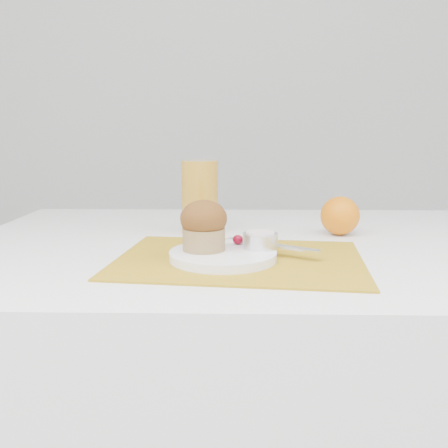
{
  "coord_description": "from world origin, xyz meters",
  "views": [
    {
      "loc": [
        -0.05,
        -0.93,
        0.97
      ],
      "look_at": [
        -0.07,
        -0.03,
        0.8
      ],
      "focal_mm": 40.0,
      "sensor_mm": 36.0,
      "label": 1
    }
  ],
  "objects_px": {
    "table": "(258,412)",
    "muffin": "(204,225)",
    "juice_glass": "(200,197)",
    "plate": "(223,255)",
    "orange": "(340,216)"
  },
  "relations": [
    {
      "from": "plate",
      "to": "table",
      "type": "bearing_deg",
      "value": 65.25
    },
    {
      "from": "table",
      "to": "juice_glass",
      "type": "height_order",
      "value": "juice_glass"
    },
    {
      "from": "muffin",
      "to": "table",
      "type": "bearing_deg",
      "value": 54.65
    },
    {
      "from": "plate",
      "to": "orange",
      "type": "height_order",
      "value": "orange"
    },
    {
      "from": "orange",
      "to": "juice_glass",
      "type": "height_order",
      "value": "juice_glass"
    },
    {
      "from": "table",
      "to": "muffin",
      "type": "xyz_separation_m",
      "value": [
        -0.11,
        -0.15,
        0.44
      ]
    },
    {
      "from": "orange",
      "to": "table",
      "type": "bearing_deg",
      "value": -158.03
    },
    {
      "from": "plate",
      "to": "muffin",
      "type": "bearing_deg",
      "value": 165.83
    },
    {
      "from": "table",
      "to": "orange",
      "type": "relative_size",
      "value": 14.59
    },
    {
      "from": "muffin",
      "to": "juice_glass",
      "type": "bearing_deg",
      "value": 95.68
    },
    {
      "from": "juice_glass",
      "to": "muffin",
      "type": "height_order",
      "value": "juice_glass"
    },
    {
      "from": "juice_glass",
      "to": "orange",
      "type": "bearing_deg",
      "value": -2.5
    },
    {
      "from": "table",
      "to": "muffin",
      "type": "bearing_deg",
      "value": -125.35
    },
    {
      "from": "table",
      "to": "juice_glass",
      "type": "xyz_separation_m",
      "value": [
        -0.13,
        0.08,
        0.45
      ]
    },
    {
      "from": "table",
      "to": "plate",
      "type": "xyz_separation_m",
      "value": [
        -0.07,
        -0.16,
        0.39
      ]
    }
  ]
}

